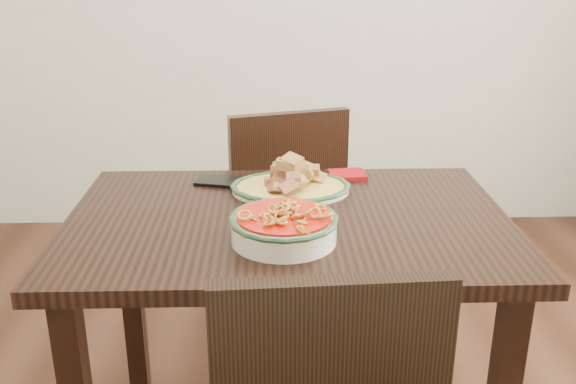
{
  "coord_description": "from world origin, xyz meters",
  "views": [
    {
      "loc": [
        -0.03,
        -1.53,
        1.39
      ],
      "look_at": [
        0.02,
        0.02,
        0.81
      ],
      "focal_mm": 40.0,
      "sensor_mm": 36.0,
      "label": 1
    }
  ],
  "objects_px": {
    "fish_plate": "(291,177)",
    "noodle_bowl": "(284,224)",
    "smartphone": "(224,182)",
    "dining_table": "(288,253)",
    "chair_far": "(281,209)"
  },
  "relations": [
    {
      "from": "fish_plate",
      "to": "noodle_bowl",
      "type": "relative_size",
      "value": 1.29
    },
    {
      "from": "fish_plate",
      "to": "smartphone",
      "type": "relative_size",
      "value": 2.08
    },
    {
      "from": "noodle_bowl",
      "to": "smartphone",
      "type": "xyz_separation_m",
      "value": [
        -0.17,
        0.41,
        -0.04
      ]
    },
    {
      "from": "noodle_bowl",
      "to": "smartphone",
      "type": "bearing_deg",
      "value": 112.3
    },
    {
      "from": "dining_table",
      "to": "chair_far",
      "type": "distance_m",
      "value": 0.69
    },
    {
      "from": "dining_table",
      "to": "smartphone",
      "type": "height_order",
      "value": "smartphone"
    },
    {
      "from": "noodle_bowl",
      "to": "dining_table",
      "type": "bearing_deg",
      "value": 84.32
    },
    {
      "from": "noodle_bowl",
      "to": "chair_far",
      "type": "bearing_deg",
      "value": 89.54
    },
    {
      "from": "fish_plate",
      "to": "noodle_bowl",
      "type": "xyz_separation_m",
      "value": [
        -0.03,
        -0.33,
        -0.0
      ]
    },
    {
      "from": "fish_plate",
      "to": "smartphone",
      "type": "xyz_separation_m",
      "value": [
        -0.2,
        0.08,
        -0.04
      ]
    },
    {
      "from": "dining_table",
      "to": "chair_far",
      "type": "relative_size",
      "value": 1.29
    },
    {
      "from": "noodle_bowl",
      "to": "fish_plate",
      "type": "bearing_deg",
      "value": 85.33
    },
    {
      "from": "dining_table",
      "to": "fish_plate",
      "type": "bearing_deg",
      "value": 86.15
    },
    {
      "from": "chair_far",
      "to": "noodle_bowl",
      "type": "relative_size",
      "value": 3.43
    },
    {
      "from": "chair_far",
      "to": "smartphone",
      "type": "relative_size",
      "value": 5.52
    }
  ]
}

